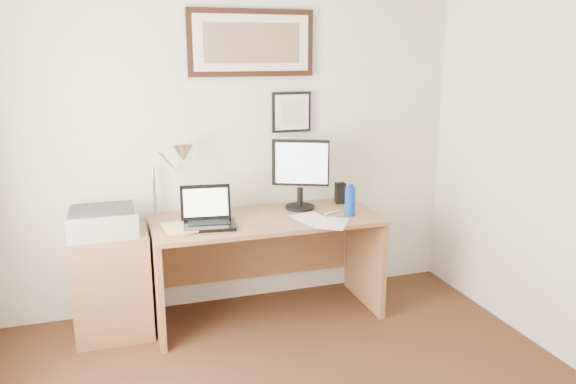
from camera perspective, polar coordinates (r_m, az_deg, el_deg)
name	(u,v)px	position (r m, az deg, el deg)	size (l,w,h in m)	color
wall_back	(232,141)	(4.18, -5.67, 5.19)	(3.50, 0.02, 2.50)	white
side_cabinet	(112,284)	(4.02, -17.42, -8.92)	(0.50, 0.40, 0.73)	brown
water_bottle	(350,201)	(4.01, 6.32, -0.96)	(0.07, 0.07, 0.21)	#0E37B7
bottle_cap	(350,186)	(3.99, 6.37, 0.64)	(0.04, 0.04, 0.02)	#0E37B7
speaker	(340,193)	(4.34, 5.31, -0.10)	(0.07, 0.06, 0.16)	black
paper_sheet_a	(312,219)	(3.94, 2.46, -2.73)	(0.21, 0.30, 0.00)	white
paper_sheet_b	(332,223)	(3.84, 4.46, -3.19)	(0.20, 0.28, 0.00)	white
sticky_pad	(330,220)	(3.91, 4.29, -2.80)	(0.09, 0.09, 0.01)	#F3EC73
marker_pen	(333,212)	(4.08, 4.57, -2.07)	(0.02, 0.02, 0.14)	silver
book	(165,230)	(3.75, -12.43, -3.79)	(0.20, 0.27, 0.02)	#D7C165
desk	(263,245)	(4.12, -2.53, -5.42)	(1.60, 0.70, 0.75)	brown
laptop	(208,217)	(3.82, -8.12, -2.54)	(0.37, 0.33, 0.26)	black
lcd_monitor	(301,171)	(4.12, 1.28, 2.17)	(0.40, 0.22, 0.52)	black
printer	(103,221)	(3.85, -18.30, -2.84)	(0.44, 0.34, 0.18)	#A1A1A3
desk_lamp	(180,157)	(3.94, -10.88, 3.54)	(0.29, 0.27, 0.53)	silver
picture_large	(252,43)	(4.13, -3.72, 14.88)	(0.92, 0.04, 0.47)	black
picture_small	(291,112)	(4.24, 0.35, 8.12)	(0.30, 0.03, 0.30)	black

